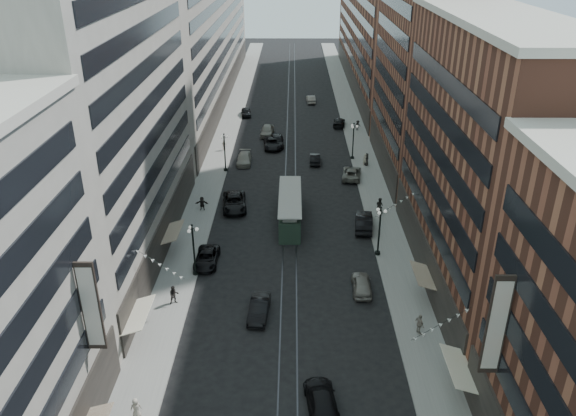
{
  "coord_description": "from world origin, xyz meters",
  "views": [
    {
      "loc": [
        0.29,
        -18.69,
        30.11
      ],
      "look_at": [
        -0.17,
        32.97,
        5.0
      ],
      "focal_mm": 35.0,
      "sensor_mm": 36.0,
      "label": 1
    }
  ],
  "objects_px": {
    "car_14": "(311,99)",
    "car_7": "(234,202)",
    "pedestrian_2": "(174,295)",
    "pedestrian_7": "(380,205)",
    "car_4": "(362,284)",
    "car_5": "(259,308)",
    "pedestrian_1": "(136,408)",
    "car_6": "(321,400)",
    "car_8": "(244,159)",
    "car_11": "(352,173)",
    "car_12": "(339,122)",
    "pedestrian_8": "(365,160)",
    "lamppost_sw_far": "(194,248)",
    "pedestrian_6": "(224,145)",
    "lamppost_se_far": "(379,229)",
    "pedestrian_9": "(358,125)",
    "car_extra_2": "(272,143)",
    "car_10": "(364,221)",
    "car_2": "(207,258)",
    "pedestrian_5": "(202,203)",
    "lamppost_se_mid": "(353,140)",
    "car_9": "(246,112)",
    "car_13": "(277,141)",
    "car_extra_1": "(315,159)",
    "lamppost_sw_mid": "(225,151)",
    "streetcar": "(290,209)",
    "pedestrian_extra_0": "(367,159)",
    "pedestrian_4": "(420,324)",
    "car_extra_0": "(267,131)"
  },
  "relations": [
    {
      "from": "pedestrian_1",
      "to": "car_6",
      "type": "bearing_deg",
      "value": 170.56
    },
    {
      "from": "streetcar",
      "to": "pedestrian_7",
      "type": "bearing_deg",
      "value": 10.22
    },
    {
      "from": "car_8",
      "to": "car_extra_0",
      "type": "distance_m",
      "value": 13.07
    },
    {
      "from": "streetcar",
      "to": "car_2",
      "type": "relative_size",
      "value": 2.39
    },
    {
      "from": "lamppost_sw_mid",
      "to": "pedestrian_7",
      "type": "xyz_separation_m",
      "value": [
        19.9,
        -13.21,
        -1.98
      ]
    },
    {
      "from": "lamppost_se_mid",
      "to": "pedestrian_2",
      "type": "bearing_deg",
      "value": -117.92
    },
    {
      "from": "pedestrian_8",
      "to": "pedestrian_9",
      "type": "xyz_separation_m",
      "value": [
        0.67,
        16.48,
        -0.05
      ]
    },
    {
      "from": "lamppost_sw_mid",
      "to": "pedestrian_4",
      "type": "height_order",
      "value": "lamppost_sw_mid"
    },
    {
      "from": "lamppost_se_far",
      "to": "pedestrian_extra_0",
      "type": "xyz_separation_m",
      "value": [
        1.76,
        25.21,
        -2.02
      ]
    },
    {
      "from": "lamppost_sw_mid",
      "to": "car_13",
      "type": "relative_size",
      "value": 1.06
    },
    {
      "from": "pedestrian_7",
      "to": "lamppost_sw_far",
      "type": "bearing_deg",
      "value": 85.68
    },
    {
      "from": "car_11",
      "to": "car_12",
      "type": "distance_m",
      "value": 23.51
    },
    {
      "from": "car_2",
      "to": "pedestrian_extra_0",
      "type": "height_order",
      "value": "pedestrian_extra_0"
    },
    {
      "from": "car_5",
      "to": "pedestrian_1",
      "type": "height_order",
      "value": "pedestrian_1"
    },
    {
      "from": "car_10",
      "to": "car_12",
      "type": "height_order",
      "value": "car_10"
    },
    {
      "from": "pedestrian_4",
      "to": "pedestrian_9",
      "type": "distance_m",
      "value": 54.52
    },
    {
      "from": "car_13",
      "to": "car_extra_1",
      "type": "xyz_separation_m",
      "value": [
        5.76,
        -7.49,
        -0.19
      ]
    },
    {
      "from": "car_4",
      "to": "pedestrian_2",
      "type": "xyz_separation_m",
      "value": [
        -17.14,
        -2.36,
        0.31
      ]
    },
    {
      "from": "car_5",
      "to": "pedestrian_8",
      "type": "distance_m",
      "value": 37.96
    },
    {
      "from": "lamppost_sw_mid",
      "to": "pedestrian_9",
      "type": "xyz_separation_m",
      "value": [
        20.58,
        18.6,
        -2.1
      ]
    },
    {
      "from": "pedestrian_1",
      "to": "pedestrian_2",
      "type": "xyz_separation_m",
      "value": [
        0.06,
        13.33,
        0.11
      ]
    },
    {
      "from": "lamppost_se_far",
      "to": "car_9",
      "type": "relative_size",
      "value": 1.3
    },
    {
      "from": "streetcar",
      "to": "car_14",
      "type": "relative_size",
      "value": 2.63
    },
    {
      "from": "pedestrian_9",
      "to": "pedestrian_extra_0",
      "type": "relative_size",
      "value": 0.92
    },
    {
      "from": "car_5",
      "to": "pedestrian_7",
      "type": "xyz_separation_m",
      "value": [
        13.3,
        20.23,
        0.36
      ]
    },
    {
      "from": "pedestrian_7",
      "to": "car_5",
      "type": "bearing_deg",
      "value": 107.64
    },
    {
      "from": "car_2",
      "to": "pedestrian_5",
      "type": "height_order",
      "value": "pedestrian_5"
    },
    {
      "from": "car_extra_1",
      "to": "streetcar",
      "type": "bearing_deg",
      "value": 80.32
    },
    {
      "from": "car_11",
      "to": "pedestrian_5",
      "type": "bearing_deg",
      "value": 36.4
    },
    {
      "from": "car_10",
      "to": "pedestrian_7",
      "type": "bearing_deg",
      "value": -115.69
    },
    {
      "from": "car_6",
      "to": "car_8",
      "type": "height_order",
      "value": "car_6"
    },
    {
      "from": "car_14",
      "to": "car_7",
      "type": "bearing_deg",
      "value": 73.77
    },
    {
      "from": "pedestrian_2",
      "to": "pedestrian_7",
      "type": "height_order",
      "value": "pedestrian_7"
    },
    {
      "from": "car_14",
      "to": "car_extra_1",
      "type": "bearing_deg",
      "value": 85.62
    },
    {
      "from": "pedestrian_7",
      "to": "car_9",
      "type": "bearing_deg",
      "value": -13.79
    },
    {
      "from": "pedestrian_6",
      "to": "lamppost_se_far",
      "type": "bearing_deg",
      "value": 143.73
    },
    {
      "from": "car_9",
      "to": "pedestrian_6",
      "type": "relative_size",
      "value": 2.65
    },
    {
      "from": "pedestrian_2",
      "to": "car_11",
      "type": "bearing_deg",
      "value": 33.66
    },
    {
      "from": "car_12",
      "to": "pedestrian_5",
      "type": "xyz_separation_m",
      "value": [
        -19.05,
        -33.96,
        0.3
      ]
    },
    {
      "from": "lamppost_sw_far",
      "to": "car_11",
      "type": "xyz_separation_m",
      "value": [
        17.6,
        24.82,
        -2.37
      ]
    },
    {
      "from": "lamppost_sw_far",
      "to": "car_4",
      "type": "relative_size",
      "value": 1.27
    },
    {
      "from": "pedestrian_1",
      "to": "pedestrian_8",
      "type": "relative_size",
      "value": 0.88
    },
    {
      "from": "lamppost_se_mid",
      "to": "pedestrian_7",
      "type": "distance_m",
      "value": 18.38
    },
    {
      "from": "lamppost_sw_far",
      "to": "pedestrian_9",
      "type": "distance_m",
      "value": 50.07
    },
    {
      "from": "car_14",
      "to": "car_extra_2",
      "type": "height_order",
      "value": "car_extra_2"
    },
    {
      "from": "lamppost_sw_far",
      "to": "streetcar",
      "type": "distance_m",
      "value": 15.1
    },
    {
      "from": "car_6",
      "to": "car_5",
      "type": "bearing_deg",
      "value": -72.05
    },
    {
      "from": "pedestrian_8",
      "to": "pedestrian_7",
      "type": "bearing_deg",
      "value": 90.11
    },
    {
      "from": "car_9",
      "to": "pedestrian_8",
      "type": "height_order",
      "value": "pedestrian_8"
    },
    {
      "from": "car_12",
      "to": "pedestrian_6",
      "type": "height_order",
      "value": "pedestrian_6"
    }
  ]
}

